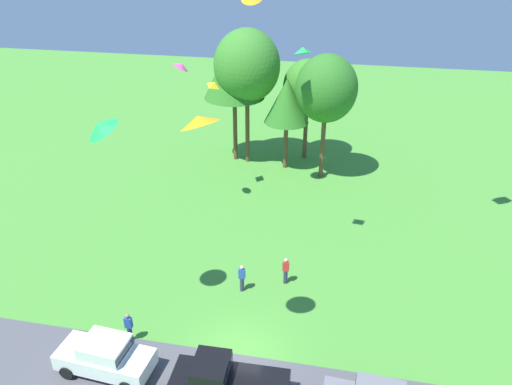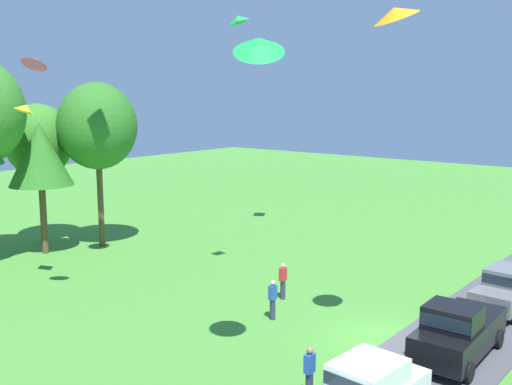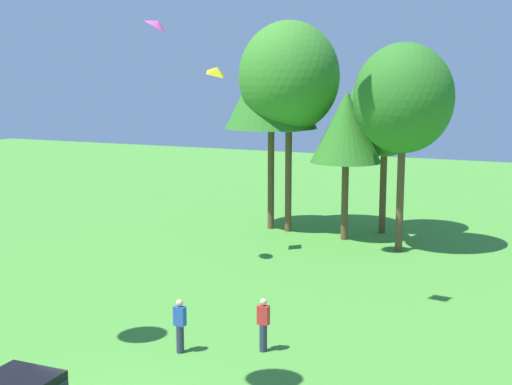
{
  "view_description": "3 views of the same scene",
  "coord_description": "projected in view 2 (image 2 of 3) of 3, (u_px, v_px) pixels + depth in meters",
  "views": [
    {
      "loc": [
        4.26,
        -16.99,
        18.2
      ],
      "look_at": [
        -0.52,
        6.68,
        5.37
      ],
      "focal_mm": 35.0,
      "sensor_mm": 36.0,
      "label": 1
    },
    {
      "loc": [
        -19.98,
        -9.63,
        9.34
      ],
      "look_at": [
        -0.51,
        6.07,
        5.21
      ],
      "focal_mm": 42.0,
      "sensor_mm": 36.0,
      "label": 2
    },
    {
      "loc": [
        9.94,
        -13.32,
        8.54
      ],
      "look_at": [
        1.71,
        4.66,
        5.25
      ],
      "focal_mm": 50.0,
      "sensor_mm": 36.0,
      "label": 3
    }
  ],
  "objects": [
    {
      "name": "tree_center_back",
      "position": [
        39.0,
        141.0,
        36.97
      ],
      "size": [
        4.15,
        4.15,
        8.76
      ],
      "color": "brown",
      "rests_on": "ground"
    },
    {
      "name": "kite_delta_high_left",
      "position": [
        35.0,
        62.0,
        23.94
      ],
      "size": [
        1.37,
        1.37,
        0.76
      ],
      "primitive_type": "cone",
      "rotation": [
        -0.51,
        0.0,
        5.1
      ],
      "color": "#EA4C9E"
    },
    {
      "name": "person_on_lawn",
      "position": [
        273.0,
        299.0,
        24.94
      ],
      "size": [
        0.36,
        0.24,
        1.71
      ],
      "color": "#2D334C",
      "rests_on": "ground"
    },
    {
      "name": "kite_delta_trailing_tail",
      "position": [
        259.0,
        45.0,
        17.15
      ],
      "size": [
        2.12,
        2.12,
        1.16
      ],
      "primitive_type": "cone",
      "rotation": [
        0.54,
        0.0,
        5.37
      ],
      "color": "green"
    },
    {
      "name": "pavement_strip",
      "position": [
        443.0,
        356.0,
        21.48
      ],
      "size": [
        36.0,
        4.4,
        0.06
      ],
      "primitive_type": "cube",
      "color": "#4C4C51",
      "rests_on": "ground"
    },
    {
      "name": "kite_delta_mid_center",
      "position": [
        395.0,
        13.0,
        19.68
      ],
      "size": [
        2.13,
        2.13,
        0.9
      ],
      "primitive_type": "cone",
      "rotation": [
        -0.37,
        0.0,
        1.05
      ],
      "color": "orange"
    },
    {
      "name": "car_sedan_near_entrance",
      "position": [
        508.0,
        287.0,
        25.98
      ],
      "size": [
        4.5,
        2.16,
        1.84
      ],
      "color": "slate",
      "rests_on": "ground"
    },
    {
      "name": "tree_far_right",
      "position": [
        40.0,
        155.0,
        34.53
      ],
      "size": [
        3.66,
        3.66,
        7.73
      ],
      "color": "brown",
      "rests_on": "ground"
    },
    {
      "name": "person_beside_suv",
      "position": [
        283.0,
        281.0,
        27.43
      ],
      "size": [
        0.36,
        0.24,
        1.71
      ],
      "color": "#2D334C",
      "rests_on": "ground"
    },
    {
      "name": "kite_diamond_low_drifter",
      "position": [
        237.0,
        19.0,
        27.33
      ],
      "size": [
        1.03,
        1.05,
        0.53
      ],
      "primitive_type": "pyramid",
      "rotation": [
        0.31,
        0.0,
        3.67
      ],
      "color": "green"
    },
    {
      "name": "car_pickup_far_end",
      "position": [
        457.0,
        331.0,
        21.04
      ],
      "size": [
        5.05,
        2.15,
        2.14
      ],
      "color": "black",
      "rests_on": "ground"
    },
    {
      "name": "person_watching_sky",
      "position": [
        309.0,
        372.0,
        18.39
      ],
      "size": [
        0.36,
        0.24,
        1.71
      ],
      "color": "#2D334C",
      "rests_on": "ground"
    },
    {
      "name": "ground_plane",
      "position": [
        388.0,
        341.0,
        22.83
      ],
      "size": [
        120.0,
        120.0,
        0.0
      ],
      "primitive_type": "plane",
      "color": "#478E33"
    },
    {
      "name": "tree_right_of_center",
      "position": [
        97.0,
        126.0,
        35.96
      ],
      "size": [
        4.76,
        4.76,
        10.04
      ],
      "color": "brown",
      "rests_on": "ground"
    },
    {
      "name": "kite_diamond_over_trees",
      "position": [
        27.0,
        108.0,
        27.06
      ],
      "size": [
        0.93,
        1.04,
        0.58
      ],
      "primitive_type": "pyramid",
      "rotation": [
        0.37,
        0.0,
        1.4
      ],
      "color": "yellow"
    }
  ]
}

